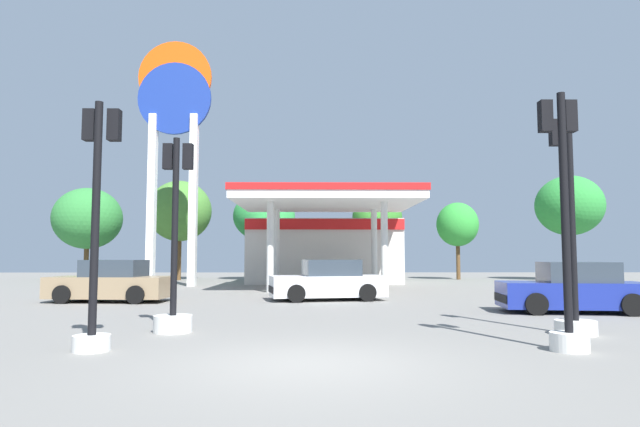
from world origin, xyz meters
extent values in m
plane|color=slate|center=(0.00, 0.00, 0.00)|extent=(90.00, 90.00, 0.00)
cube|color=beige|center=(0.70, 25.25, 1.88)|extent=(9.05, 5.99, 3.77)
cube|color=red|center=(0.70, 22.20, 3.42)|extent=(9.05, 0.12, 0.60)
cube|color=white|center=(0.70, 18.16, 4.26)|extent=(8.60, 7.58, 0.35)
cube|color=red|center=(0.70, 18.16, 4.59)|extent=(8.70, 7.68, 0.30)
cylinder|color=silver|center=(-1.88, 16.07, 2.04)|extent=(0.32, 0.32, 4.09)
cylinder|color=silver|center=(3.28, 16.07, 2.04)|extent=(0.32, 0.32, 4.09)
cylinder|color=silver|center=(-1.88, 20.24, 2.04)|extent=(0.32, 0.32, 4.09)
cylinder|color=silver|center=(3.28, 20.24, 2.04)|extent=(0.32, 0.32, 4.09)
cube|color=#4C4C51|center=(0.70, 18.16, 0.55)|extent=(0.90, 0.60, 1.10)
cube|color=white|center=(-8.75, 21.05, 4.70)|extent=(0.40, 0.56, 9.41)
cube|color=white|center=(-6.50, 21.05, 4.70)|extent=(0.40, 0.56, 9.41)
cylinder|color=navy|center=(-7.62, 21.05, 10.31)|extent=(4.03, 0.22, 4.03)
cylinder|color=#EA4C0C|center=(-7.62, 21.07, 11.52)|extent=(4.03, 0.22, 4.03)
cube|color=white|center=(-7.62, 21.11, 10.92)|extent=(3.71, 0.08, 0.73)
cylinder|color=black|center=(-0.52, 10.70, 0.32)|extent=(0.66, 0.33, 0.63)
cylinder|color=black|center=(-0.83, 12.37, 0.32)|extent=(0.66, 0.33, 0.63)
cylinder|color=black|center=(2.02, 11.17, 0.32)|extent=(0.66, 0.33, 0.63)
cylinder|color=black|center=(1.71, 12.84, 0.32)|extent=(0.66, 0.33, 0.63)
cube|color=silver|center=(0.59, 11.77, 0.52)|extent=(4.41, 2.47, 0.75)
cube|color=#2D3842|center=(0.74, 11.80, 1.18)|extent=(2.23, 1.88, 0.63)
cube|color=black|center=(-1.42, 11.40, 0.42)|extent=(0.42, 1.65, 0.24)
cylinder|color=black|center=(6.24, 6.62, 0.31)|extent=(0.64, 0.28, 0.62)
cylinder|color=black|center=(6.44, 8.27, 0.31)|extent=(0.64, 0.28, 0.62)
cylinder|color=black|center=(8.74, 6.32, 0.31)|extent=(0.64, 0.28, 0.62)
cylinder|color=black|center=(8.93, 7.97, 0.31)|extent=(0.64, 0.28, 0.62)
cube|color=navy|center=(7.59, 7.30, 0.51)|extent=(4.23, 2.17, 0.73)
cube|color=#2D3842|center=(7.73, 7.28, 1.15)|extent=(2.10, 1.72, 0.62)
cube|color=black|center=(5.61, 7.53, 0.41)|extent=(0.31, 1.62, 0.23)
cylinder|color=black|center=(-8.52, 10.38, 0.32)|extent=(0.64, 0.26, 0.63)
cylinder|color=black|center=(-8.41, 12.07, 0.32)|extent=(0.64, 0.26, 0.63)
cylinder|color=black|center=(-5.96, 10.21, 0.32)|extent=(0.64, 0.26, 0.63)
cylinder|color=black|center=(-5.84, 11.90, 0.32)|extent=(0.64, 0.26, 0.63)
cube|color=#8C7556|center=(-7.18, 11.14, 0.52)|extent=(4.25, 2.01, 0.75)
cube|color=#2D3842|center=(-7.03, 11.13, 1.17)|extent=(2.07, 1.67, 0.63)
cube|color=black|center=(-9.21, 11.28, 0.41)|extent=(0.23, 1.65, 0.24)
cylinder|color=silver|center=(-3.74, 1.10, 0.14)|extent=(0.63, 0.63, 0.28)
cylinder|color=black|center=(-3.74, 1.10, 2.33)|extent=(0.14, 0.14, 4.10)
cube|color=black|center=(-3.96, 1.26, 3.99)|extent=(0.21, 0.20, 0.57)
sphere|color=red|center=(-3.96, 1.39, 4.17)|extent=(0.15, 0.15, 0.15)
sphere|color=#D89E0C|center=(-3.96, 1.39, 3.99)|extent=(0.15, 0.15, 0.15)
sphere|color=green|center=(-3.96, 1.39, 3.81)|extent=(0.15, 0.15, 0.15)
cube|color=black|center=(-3.52, 1.26, 3.99)|extent=(0.21, 0.20, 0.57)
sphere|color=red|center=(-3.52, 1.39, 4.17)|extent=(0.15, 0.15, 0.15)
sphere|color=#D89E0C|center=(-3.52, 1.39, 3.99)|extent=(0.15, 0.15, 0.15)
sphere|color=green|center=(-3.52, 1.39, 3.81)|extent=(0.15, 0.15, 0.15)
cylinder|color=silver|center=(-2.93, 3.40, 0.18)|extent=(0.82, 0.82, 0.36)
cylinder|color=black|center=(-2.93, 3.40, 2.29)|extent=(0.14, 0.14, 3.86)
cube|color=black|center=(-3.15, 3.56, 3.84)|extent=(0.21, 0.20, 0.57)
sphere|color=red|center=(-3.15, 3.68, 4.02)|extent=(0.15, 0.15, 0.15)
sphere|color=#D89E0C|center=(-3.15, 3.68, 3.84)|extent=(0.15, 0.15, 0.15)
sphere|color=green|center=(-3.15, 3.68, 3.66)|extent=(0.15, 0.15, 0.15)
cube|color=black|center=(-2.71, 3.56, 3.84)|extent=(0.21, 0.20, 0.57)
sphere|color=red|center=(-2.71, 3.68, 4.02)|extent=(0.15, 0.15, 0.15)
sphere|color=#D89E0C|center=(-2.71, 3.68, 3.84)|extent=(0.15, 0.15, 0.15)
sphere|color=green|center=(-2.71, 3.68, 3.66)|extent=(0.15, 0.15, 0.15)
cylinder|color=silver|center=(4.49, 0.99, 0.16)|extent=(0.65, 0.65, 0.32)
cylinder|color=black|center=(4.49, 0.99, 2.43)|extent=(0.14, 0.14, 4.21)
cube|color=black|center=(4.27, 1.15, 4.15)|extent=(0.21, 0.20, 0.57)
sphere|color=red|center=(4.27, 1.28, 4.33)|extent=(0.15, 0.15, 0.15)
sphere|color=#D89E0C|center=(4.27, 1.28, 4.15)|extent=(0.15, 0.15, 0.15)
sphere|color=green|center=(4.27, 1.28, 3.97)|extent=(0.15, 0.15, 0.15)
cube|color=black|center=(4.71, 1.15, 4.15)|extent=(0.21, 0.20, 0.57)
sphere|color=red|center=(4.71, 1.28, 4.33)|extent=(0.15, 0.15, 0.15)
sphere|color=#D89E0C|center=(4.71, 1.28, 4.15)|extent=(0.15, 0.15, 0.15)
sphere|color=green|center=(4.71, 1.28, 3.97)|extent=(0.15, 0.15, 0.15)
cylinder|color=silver|center=(5.55, 2.95, 0.15)|extent=(0.84, 0.84, 0.29)
cylinder|color=black|center=(5.55, 2.95, 2.49)|extent=(0.14, 0.14, 4.39)
cube|color=black|center=(5.33, 3.11, 4.30)|extent=(0.21, 0.20, 0.57)
sphere|color=red|center=(5.33, 3.23, 4.48)|extent=(0.15, 0.15, 0.15)
sphere|color=#D89E0C|center=(5.33, 3.23, 4.30)|extent=(0.15, 0.15, 0.15)
sphere|color=green|center=(5.33, 3.23, 4.12)|extent=(0.15, 0.15, 0.15)
cylinder|color=brown|center=(-15.54, 29.05, 1.23)|extent=(0.33, 0.33, 2.47)
ellipsoid|color=#2D7835|center=(-15.54, 29.05, 4.20)|extent=(4.62, 4.62, 4.21)
cylinder|color=brown|center=(-9.02, 28.31, 1.53)|extent=(0.32, 0.32, 3.07)
ellipsoid|color=#427A30|center=(-9.02, 28.31, 4.66)|extent=(4.26, 4.26, 4.11)
cylinder|color=brown|center=(-3.29, 28.36, 1.37)|extent=(0.36, 0.36, 2.75)
ellipsoid|color=#29833C|center=(-3.29, 28.36, 4.32)|extent=(4.20, 4.20, 3.41)
cylinder|color=brown|center=(4.59, 29.91, 1.52)|extent=(0.27, 0.27, 3.04)
ellipsoid|color=#337929|center=(4.59, 29.91, 4.36)|extent=(3.53, 3.53, 3.15)
cylinder|color=brown|center=(10.06, 28.99, 1.36)|extent=(0.27, 0.27, 2.72)
ellipsoid|color=green|center=(10.06, 28.99, 3.80)|extent=(2.88, 2.88, 3.04)
cylinder|color=brown|center=(17.18, 27.43, 1.67)|extent=(0.35, 0.35, 3.34)
ellipsoid|color=#2B8535|center=(17.18, 27.43, 4.98)|extent=(4.39, 4.39, 4.00)
camera|label=1|loc=(0.09, -8.41, 1.64)|focal=30.43mm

